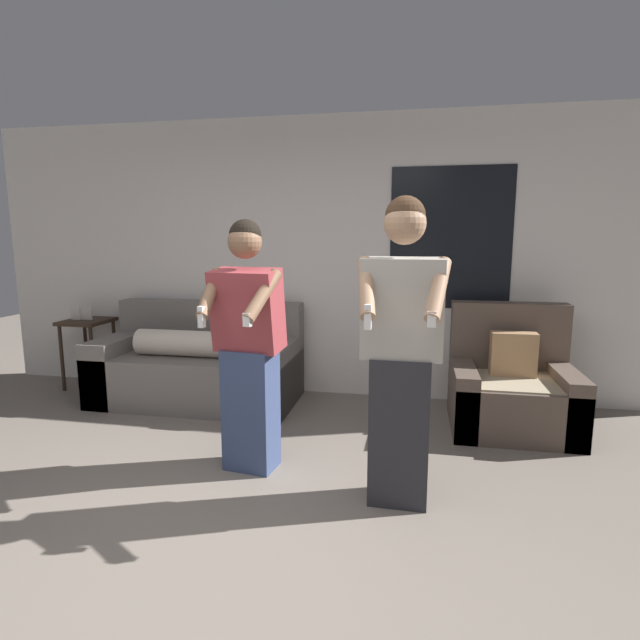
% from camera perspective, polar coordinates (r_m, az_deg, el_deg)
% --- Properties ---
extents(ground_plane, '(14.00, 14.00, 0.00)m').
position_cam_1_polar(ground_plane, '(2.71, -14.37, -25.99)').
color(ground_plane, slate).
extents(wall_back, '(6.77, 0.07, 2.70)m').
position_cam_1_polar(wall_back, '(4.95, -0.51, 7.04)').
color(wall_back, silver).
rests_on(wall_back, ground_plane).
extents(couch, '(1.88, 0.92, 0.93)m').
position_cam_1_polar(couch, '(4.95, -13.65, -5.21)').
color(couch, slate).
rests_on(couch, ground_plane).
extents(armchair, '(0.96, 0.87, 1.01)m').
position_cam_1_polar(armchair, '(4.45, 21.00, -7.33)').
color(armchair, brown).
rests_on(armchair, ground_plane).
extents(side_table, '(0.43, 0.46, 0.87)m').
position_cam_1_polar(side_table, '(5.74, -25.06, -1.20)').
color(side_table, '#332319').
rests_on(side_table, ground_plane).
extents(person_left, '(0.50, 0.53, 1.67)m').
position_cam_1_polar(person_left, '(3.32, -8.20, -3.10)').
color(person_left, '#384770').
rests_on(person_left, ground_plane).
extents(person_right, '(0.52, 0.47, 1.79)m').
position_cam_1_polar(person_right, '(2.89, 9.28, -3.68)').
color(person_right, '#28282D').
rests_on(person_right, ground_plane).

